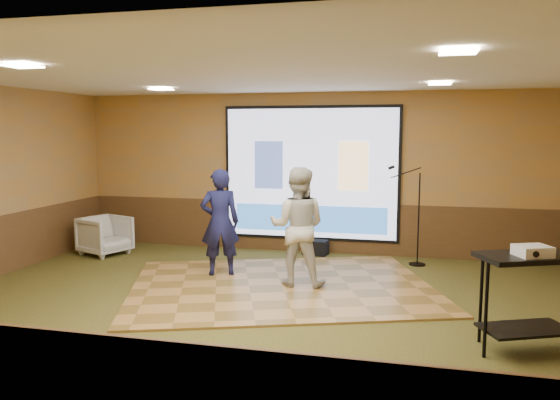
% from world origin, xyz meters
% --- Properties ---
extents(ground, '(9.00, 9.00, 0.00)m').
position_xyz_m(ground, '(0.00, 0.00, 0.00)').
color(ground, '#303719').
rests_on(ground, ground).
extents(room_shell, '(9.04, 7.04, 3.02)m').
position_xyz_m(room_shell, '(0.00, 0.00, 2.09)').
color(room_shell, '#A77D45').
rests_on(room_shell, ground).
extents(wainscot_back, '(9.00, 0.04, 0.95)m').
position_xyz_m(wainscot_back, '(0.00, 3.48, 0.47)').
color(wainscot_back, '#4F331A').
rests_on(wainscot_back, ground).
extents(projector_screen, '(3.32, 0.06, 2.52)m').
position_xyz_m(projector_screen, '(0.00, 3.44, 1.47)').
color(projector_screen, black).
rests_on(projector_screen, room_shell).
extents(downlight_nw, '(0.32, 0.32, 0.02)m').
position_xyz_m(downlight_nw, '(-2.20, 1.80, 2.97)').
color(downlight_nw, '#FFE8BF').
rests_on(downlight_nw, room_shell).
extents(downlight_ne, '(0.32, 0.32, 0.02)m').
position_xyz_m(downlight_ne, '(2.20, 1.80, 2.97)').
color(downlight_ne, '#FFE8BF').
rests_on(downlight_ne, room_shell).
extents(downlight_sw, '(0.32, 0.32, 0.02)m').
position_xyz_m(downlight_sw, '(-2.20, -1.50, 2.97)').
color(downlight_sw, '#FFE8BF').
rests_on(downlight_sw, room_shell).
extents(downlight_se, '(0.32, 0.32, 0.02)m').
position_xyz_m(downlight_se, '(2.20, -1.50, 2.97)').
color(downlight_se, '#FFE8BF').
rests_on(downlight_se, room_shell).
extents(dance_floor, '(5.22, 4.59, 0.03)m').
position_xyz_m(dance_floor, '(0.02, 1.04, 0.02)').
color(dance_floor, '#A4763C').
rests_on(dance_floor, ground).
extents(player_left, '(0.72, 0.61, 1.68)m').
position_xyz_m(player_left, '(-1.06, 1.39, 0.87)').
color(player_left, '#161845').
rests_on(player_left, dance_floor).
extents(player_right, '(0.87, 0.69, 1.74)m').
position_xyz_m(player_right, '(0.24, 1.12, 0.90)').
color(player_right, beige).
rests_on(player_right, dance_floor).
extents(av_table, '(0.99, 0.52, 1.05)m').
position_xyz_m(av_table, '(3.03, -0.73, 0.75)').
color(av_table, black).
rests_on(av_table, ground).
extents(projector, '(0.40, 0.37, 0.11)m').
position_xyz_m(projector, '(3.03, -0.81, 1.10)').
color(projector, white).
rests_on(projector, av_table).
extents(mic_stand, '(0.67, 0.28, 1.71)m').
position_xyz_m(mic_stand, '(1.92, 2.88, 0.49)').
color(mic_stand, black).
rests_on(mic_stand, ground).
extents(banquet_chair, '(1.01, 1.00, 0.71)m').
position_xyz_m(banquet_chair, '(-3.68, 2.35, 0.36)').
color(banquet_chair, gray).
rests_on(banquet_chair, ground).
extents(duffel_bag, '(0.48, 0.36, 0.27)m').
position_xyz_m(duffel_bag, '(0.14, 3.25, 0.14)').
color(duffel_bag, black).
rests_on(duffel_bag, ground).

